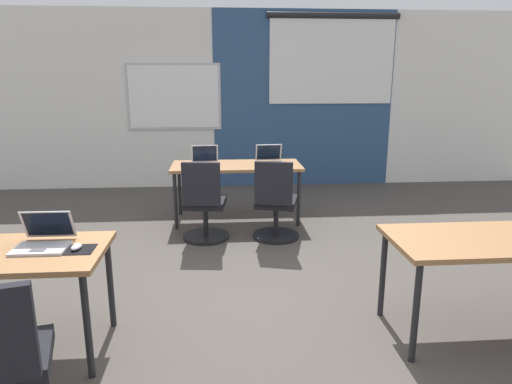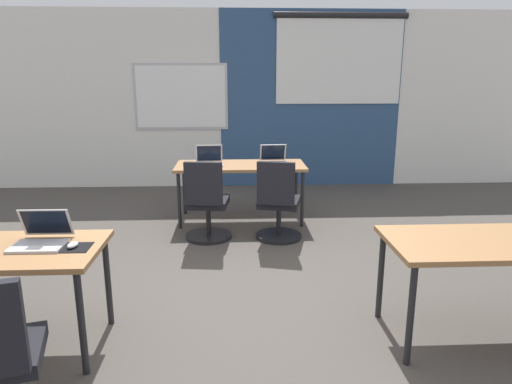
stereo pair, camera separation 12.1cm
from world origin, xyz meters
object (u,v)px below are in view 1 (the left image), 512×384
(laptop_far_right, at_px, (270,159))
(laptop_near_left_inner, at_px, (44,240))
(mouse_near_left_inner, at_px, (76,247))
(chair_near_left_inner, at_px, (3,376))
(desk_far_center, at_px, (236,169))
(laptop_far_left, at_px, (205,161))
(chair_far_left, at_px, (204,208))
(desk_near_right, at_px, (506,245))
(chair_far_right, at_px, (275,207))

(laptop_far_right, distance_m, laptop_near_left_inner, 3.31)
(mouse_near_left_inner, distance_m, chair_near_left_inner, 0.88)
(desk_far_center, xyz_separation_m, mouse_near_left_inner, (-1.12, -2.81, 0.08))
(chair_near_left_inner, bearing_deg, laptop_far_left, -119.06)
(desk_far_center, bearing_deg, laptop_far_left, 178.36)
(laptop_far_left, relative_size, laptop_near_left_inner, 1.04)
(chair_far_left, bearing_deg, desk_far_center, -111.46)
(laptop_far_left, bearing_deg, desk_near_right, -56.33)
(mouse_near_left_inner, bearing_deg, chair_near_left_inner, -101.28)
(desk_near_right, height_order, mouse_near_left_inner, mouse_near_left_inner)
(desk_far_center, distance_m, laptop_far_left, 0.40)
(desk_far_center, bearing_deg, laptop_far_right, 7.84)
(chair_far_left, bearing_deg, chair_far_right, -176.06)
(chair_far_right, relative_size, mouse_near_left_inner, 8.53)
(chair_far_left, distance_m, chair_near_left_inner, 3.00)
(laptop_near_left_inner, bearing_deg, chair_near_left_inner, -84.76)
(chair_far_left, height_order, laptop_near_left_inner, laptop_near_left_inner)
(desk_far_center, height_order, laptop_far_right, laptop_far_right)
(laptop_far_left, xyz_separation_m, mouse_near_left_inner, (-0.73, -2.82, -0.03))
(laptop_near_left_inner, distance_m, mouse_near_left_inner, 0.24)
(chair_far_right, bearing_deg, laptop_far_right, -77.57)
(desk_far_center, relative_size, laptop_far_right, 4.64)
(desk_near_right, relative_size, chair_near_left_inner, 1.74)
(desk_far_center, bearing_deg, chair_near_left_inner, -109.55)
(desk_near_right, distance_m, mouse_near_left_inner, 2.87)
(laptop_far_right, height_order, mouse_near_left_inner, laptop_far_right)
(desk_near_right, height_order, chair_far_right, chair_far_right)
(laptop_far_right, relative_size, laptop_far_left, 0.99)
(desk_near_right, height_order, desk_far_center, same)
(laptop_far_left, distance_m, chair_far_left, 0.84)
(laptop_far_right, distance_m, chair_near_left_inner, 4.05)
(laptop_far_right, height_order, laptop_far_left, laptop_far_left)
(laptop_near_left_inner, bearing_deg, laptop_far_right, 58.34)
(chair_far_left, bearing_deg, laptop_far_right, -129.36)
(chair_far_right, relative_size, chair_far_left, 1.00)
(chair_far_right, bearing_deg, mouse_near_left_inner, 67.42)
(laptop_far_left, distance_m, chair_near_left_inner, 3.74)
(desk_far_center, bearing_deg, chair_far_left, -117.86)
(desk_near_right, height_order, laptop_far_right, laptop_far_right)
(desk_near_right, relative_size, chair_far_right, 1.74)
(desk_near_right, relative_size, laptop_far_right, 4.64)
(chair_far_left, xyz_separation_m, chair_near_left_inner, (-0.89, -2.87, 0.00))
(desk_far_center, xyz_separation_m, laptop_near_left_inner, (-1.35, -2.74, 0.11))
(mouse_near_left_inner, bearing_deg, chair_far_right, 53.42)
(chair_far_left, xyz_separation_m, laptop_near_left_inner, (-0.96, -2.01, 0.39))
(laptop_far_right, relative_size, chair_near_left_inner, 0.37)
(desk_near_right, height_order, chair_far_left, chair_far_left)
(chair_far_left, xyz_separation_m, mouse_near_left_inner, (-0.74, -2.08, 0.36))
(chair_far_right, height_order, laptop_far_left, laptop_far_left)
(desk_far_center, height_order, laptop_near_left_inner, laptop_near_left_inner)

